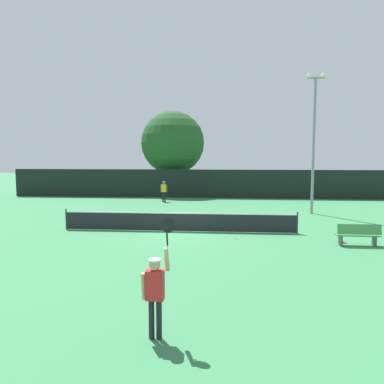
{
  "coord_description": "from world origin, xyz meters",
  "views": [
    {
      "loc": [
        2.31,
        -18.47,
        3.84
      ],
      "look_at": [
        0.27,
        4.71,
        1.55
      ],
      "focal_mm": 34.8,
      "sensor_mm": 36.0,
      "label": 1
    }
  ],
  "objects_px": {
    "light_pole": "(314,136)",
    "player_serving": "(156,286)",
    "tennis_ball": "(236,238)",
    "courtside_bench": "(358,235)",
    "player_receiving": "(164,190)",
    "parked_car_near": "(136,183)",
    "large_tree": "(173,143)",
    "spare_racket": "(341,241)"
  },
  "relations": [
    {
      "from": "light_pole",
      "to": "player_serving",
      "type": "bearing_deg",
      "value": -112.13
    },
    {
      "from": "tennis_ball",
      "to": "light_pole",
      "type": "height_order",
      "value": "light_pole"
    },
    {
      "from": "player_serving",
      "to": "courtside_bench",
      "type": "height_order",
      "value": "player_serving"
    },
    {
      "from": "courtside_bench",
      "to": "light_pole",
      "type": "bearing_deg",
      "value": 89.43
    },
    {
      "from": "tennis_ball",
      "to": "light_pole",
      "type": "bearing_deg",
      "value": 56.88
    },
    {
      "from": "player_receiving",
      "to": "tennis_ball",
      "type": "distance_m",
      "value": 14.41
    },
    {
      "from": "player_receiving",
      "to": "parked_car_near",
      "type": "bearing_deg",
      "value": -65.41
    },
    {
      "from": "player_serving",
      "to": "large_tree",
      "type": "xyz_separation_m",
      "value": [
        -3.75,
        29.37,
        3.94
      ]
    },
    {
      "from": "light_pole",
      "to": "parked_car_near",
      "type": "xyz_separation_m",
      "value": [
        -15.74,
        16.07,
        -4.33
      ]
    },
    {
      "from": "player_serving",
      "to": "light_pole",
      "type": "height_order",
      "value": "light_pole"
    },
    {
      "from": "spare_racket",
      "to": "courtside_bench",
      "type": "bearing_deg",
      "value": -54.08
    },
    {
      "from": "courtside_bench",
      "to": "light_pole",
      "type": "xyz_separation_m",
      "value": [
        0.09,
        8.93,
        4.63
      ]
    },
    {
      "from": "large_tree",
      "to": "parked_car_near",
      "type": "xyz_separation_m",
      "value": [
        -4.81,
        4.35,
        -4.29
      ]
    },
    {
      "from": "courtside_bench",
      "to": "large_tree",
      "type": "relative_size",
      "value": 0.22
    },
    {
      "from": "spare_racket",
      "to": "parked_car_near",
      "type": "distance_m",
      "value": 28.67
    },
    {
      "from": "tennis_ball",
      "to": "large_tree",
      "type": "distance_m",
      "value": 21.16
    },
    {
      "from": "tennis_ball",
      "to": "player_receiving",
      "type": "bearing_deg",
      "value": 112.64
    },
    {
      "from": "tennis_ball",
      "to": "large_tree",
      "type": "bearing_deg",
      "value": 106.05
    },
    {
      "from": "large_tree",
      "to": "tennis_ball",
      "type": "bearing_deg",
      "value": -73.95
    },
    {
      "from": "player_serving",
      "to": "player_receiving",
      "type": "height_order",
      "value": "player_serving"
    },
    {
      "from": "large_tree",
      "to": "parked_car_near",
      "type": "bearing_deg",
      "value": 137.86
    },
    {
      "from": "spare_racket",
      "to": "parked_car_near",
      "type": "height_order",
      "value": "parked_car_near"
    },
    {
      "from": "light_pole",
      "to": "large_tree",
      "type": "relative_size",
      "value": 1.11
    },
    {
      "from": "light_pole",
      "to": "large_tree",
      "type": "xyz_separation_m",
      "value": [
        -10.93,
        11.71,
        -0.04
      ]
    },
    {
      "from": "player_receiving",
      "to": "parked_car_near",
      "type": "xyz_separation_m",
      "value": [
        -4.96,
        10.84,
        -0.26
      ]
    },
    {
      "from": "player_receiving",
      "to": "courtside_bench",
      "type": "height_order",
      "value": "player_receiving"
    },
    {
      "from": "player_serving",
      "to": "parked_car_near",
      "type": "relative_size",
      "value": 0.6
    },
    {
      "from": "player_serving",
      "to": "player_receiving",
      "type": "relative_size",
      "value": 1.52
    },
    {
      "from": "spare_racket",
      "to": "large_tree",
      "type": "relative_size",
      "value": 0.06
    },
    {
      "from": "spare_racket",
      "to": "large_tree",
      "type": "height_order",
      "value": "large_tree"
    },
    {
      "from": "player_receiving",
      "to": "tennis_ball",
      "type": "bearing_deg",
      "value": 112.64
    },
    {
      "from": "tennis_ball",
      "to": "spare_racket",
      "type": "relative_size",
      "value": 0.13
    },
    {
      "from": "large_tree",
      "to": "parked_car_near",
      "type": "distance_m",
      "value": 7.78
    },
    {
      "from": "player_receiving",
      "to": "large_tree",
      "type": "bearing_deg",
      "value": -88.69
    },
    {
      "from": "player_serving",
      "to": "player_receiving",
      "type": "xyz_separation_m",
      "value": [
        -3.6,
        22.89,
        -0.1
      ]
    },
    {
      "from": "player_receiving",
      "to": "light_pole",
      "type": "height_order",
      "value": "light_pole"
    },
    {
      "from": "spare_racket",
      "to": "parked_car_near",
      "type": "xyz_separation_m",
      "value": [
        -15.16,
        24.32,
        0.76
      ]
    },
    {
      "from": "player_receiving",
      "to": "large_tree",
      "type": "height_order",
      "value": "large_tree"
    },
    {
      "from": "courtside_bench",
      "to": "large_tree",
      "type": "height_order",
      "value": "large_tree"
    },
    {
      "from": "player_receiving",
      "to": "courtside_bench",
      "type": "distance_m",
      "value": 17.75
    },
    {
      "from": "spare_racket",
      "to": "large_tree",
      "type": "bearing_deg",
      "value": 117.39
    },
    {
      "from": "player_serving",
      "to": "player_receiving",
      "type": "distance_m",
      "value": 23.17
    }
  ]
}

